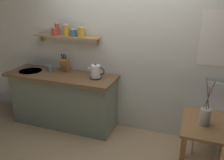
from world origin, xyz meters
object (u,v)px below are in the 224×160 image
Objects in this scene: electric_kettle at (96,72)px; coffee_mug_by_sink at (50,68)px; dining_table at (217,135)px; twig_vase at (205,116)px; knife_block at (65,64)px; dining_chair_far at (213,115)px.

electric_kettle is 2.00× the size of coffee_mug_by_sink.
dining_table is 0.30m from twig_vase.
twig_vase reaches higher than coffee_mug_by_sink.
electric_kettle is 0.65m from knife_block.
knife_block reaches higher than dining_chair_far.
twig_vase is at bearing -18.47° from knife_block.
electric_kettle is (-1.72, -0.11, 0.48)m from dining_chair_far.
knife_block is at bearing 161.53° from twig_vase.
electric_kettle is 0.85× the size of knife_block.
dining_table is 1.42× the size of twig_vase.
coffee_mug_by_sink is at bearing 165.17° from twig_vase.
coffee_mug_by_sink is (-2.44, 0.65, 0.11)m from twig_vase.
dining_chair_far is at bearing 1.15° from coffee_mug_by_sink.
dining_chair_far is 1.79m from electric_kettle.
electric_kettle is (-1.75, 0.54, 0.40)m from dining_table.
twig_vase is (-0.16, -0.05, 0.24)m from dining_table.
twig_vase reaches higher than knife_block.
knife_block is (-2.21, 0.74, 0.17)m from twig_vase.
coffee_mug_by_sink is (-2.61, 0.60, 0.35)m from dining_table.
dining_chair_far is at bearing -1.01° from knife_block.
twig_vase is 1.87× the size of knife_block.
dining_table is at bearing -17.08° from electric_kettle.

